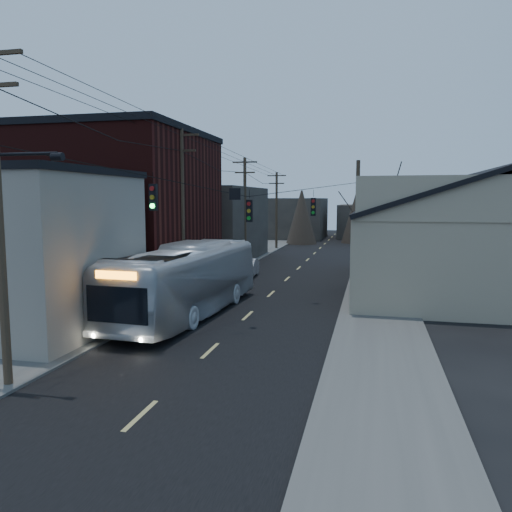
{
  "coord_description": "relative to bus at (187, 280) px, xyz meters",
  "views": [
    {
      "loc": [
        6.02,
        -9.95,
        5.89
      ],
      "look_at": [
        0.3,
        14.58,
        3.0
      ],
      "focal_mm": 35.0,
      "sensor_mm": 36.0,
      "label": 1
    }
  ],
  "objects": [
    {
      "name": "utility_lines",
      "position": [
        -0.11,
        10.72,
        3.15
      ],
      "size": [
        11.24,
        45.28,
        10.5
      ],
      "color": "#382B1E",
      "rests_on": "ground"
    },
    {
      "name": "sidewalk_right",
      "position": [
        9.5,
        16.57,
        -1.75
      ],
      "size": [
        4.0,
        110.0,
        0.12
      ],
      "primitive_type": "cube",
      "color": "#474744",
      "rests_on": "ground"
    },
    {
      "name": "bare_tree",
      "position": [
        9.5,
        6.57,
        1.79
      ],
      "size": [
        0.4,
        0.4,
        7.2
      ],
      "primitive_type": "cone",
      "color": "black",
      "rests_on": "ground"
    },
    {
      "name": "bus",
      "position": [
        0.0,
        0.0,
        0.0
      ],
      "size": [
        3.85,
        13.14,
        3.61
      ],
      "primitive_type": "imported",
      "rotation": [
        0.0,
        0.0,
        3.08
      ],
      "color": "#B6BBC3",
      "rests_on": "ground"
    },
    {
      "name": "road_surface",
      "position": [
        3.0,
        16.57,
        -1.8
      ],
      "size": [
        9.0,
        110.0,
        0.02
      ],
      "primitive_type": "cube",
      "color": "black",
      "rests_on": "ground"
    },
    {
      "name": "warehouse",
      "position": [
        16.0,
        11.57,
        0.89
      ],
      "size": [
        16.16,
        20.6,
        7.73
      ],
      "color": "gray",
      "rests_on": "ground"
    },
    {
      "name": "building_clapboard",
      "position": [
        -6.0,
        -4.43,
        1.69
      ],
      "size": [
        8.0,
        8.0,
        7.0
      ],
      "primitive_type": "cube",
      "color": "gray",
      "rests_on": "ground"
    },
    {
      "name": "building_left_far",
      "position": [
        -6.5,
        22.57,
        1.69
      ],
      "size": [
        9.0,
        14.0,
        7.0
      ],
      "primitive_type": "cube",
      "color": "#332D28",
      "rests_on": "ground"
    },
    {
      "name": "parked_car",
      "position": [
        -0.16,
        12.62,
        -1.11
      ],
      "size": [
        1.76,
        4.32,
        1.39
      ],
      "primitive_type": "imported",
      "rotation": [
        0.0,
        0.0,
        0.07
      ],
      "color": "#95979C",
      "rests_on": "ground"
    },
    {
      "name": "building_far_right",
      "position": [
        10.0,
        56.57,
        0.69
      ],
      "size": [
        12.0,
        14.0,
        5.0
      ],
      "primitive_type": "cube",
      "color": "#332D28",
      "rests_on": "ground"
    },
    {
      "name": "sidewalk_left",
      "position": [
        -3.5,
        16.57,
        -1.75
      ],
      "size": [
        4.0,
        110.0,
        0.12
      ],
      "primitive_type": "cube",
      "color": "#474744",
      "rests_on": "ground"
    },
    {
      "name": "building_brick",
      "position": [
        -7.0,
        6.57,
        3.19
      ],
      "size": [
        10.0,
        12.0,
        10.0
      ],
      "primitive_type": "cube",
      "color": "black",
      "rests_on": "ground"
    },
    {
      "name": "ground",
      "position": [
        3.0,
        -13.43,
        -1.81
      ],
      "size": [
        160.0,
        160.0,
        0.0
      ],
      "primitive_type": "plane",
      "color": "black",
      "rests_on": "ground"
    },
    {
      "name": "building_far_left",
      "position": [
        -3.0,
        51.57,
        1.19
      ],
      "size": [
        10.0,
        12.0,
        6.0
      ],
      "primitive_type": "cube",
      "color": "#332D28",
      "rests_on": "ground"
    }
  ]
}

